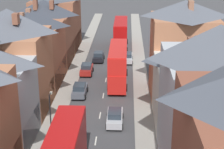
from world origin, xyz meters
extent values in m
cube|color=gray|center=(-5.10, 38.00, 0.07)|extent=(2.20, 104.00, 0.14)
cube|color=gray|center=(5.10, 38.00, 0.07)|extent=(2.20, 104.00, 0.14)
cube|color=silver|center=(0.00, 18.00, 0.01)|extent=(0.14, 1.80, 0.01)
cube|color=silver|center=(0.00, 24.00, 0.01)|extent=(0.14, 1.80, 0.01)
cube|color=silver|center=(0.00, 30.00, 0.01)|extent=(0.14, 1.80, 0.01)
cube|color=silver|center=(0.00, 36.00, 0.01)|extent=(0.14, 1.80, 0.01)
cube|color=silver|center=(0.00, 42.00, 0.01)|extent=(0.14, 1.80, 0.01)
cube|color=silver|center=(0.00, 48.00, 0.01)|extent=(0.14, 1.80, 0.01)
cube|color=silver|center=(0.00, 54.00, 0.01)|extent=(0.14, 1.80, 0.01)
cube|color=silver|center=(0.00, 60.00, 0.01)|extent=(0.14, 1.80, 0.01)
cube|color=silver|center=(0.00, 66.00, 0.01)|extent=(0.14, 1.80, 0.01)
cube|color=silver|center=(0.00, 72.00, 0.01)|extent=(0.14, 1.80, 0.01)
cube|color=silver|center=(0.00, 78.00, 0.01)|extent=(0.14, 1.80, 0.01)
cube|color=silver|center=(0.00, 84.00, 0.01)|extent=(0.14, 1.80, 0.01)
cube|color=navy|center=(-6.26, 17.23, 1.60)|extent=(0.12, 6.53, 3.20)
cube|color=#B2704C|center=(-10.20, 24.89, 4.80)|extent=(8.00, 8.23, 9.59)
cube|color=olive|center=(-6.26, 24.89, 1.60)|extent=(0.12, 7.57, 3.20)
pyramid|color=#565B66|center=(-10.20, 24.89, 10.93)|extent=(8.00, 8.23, 2.68)
cube|color=brown|center=(-8.74, 23.15, 11.50)|extent=(0.60, 0.90, 1.14)
cube|color=#A36042|center=(-10.20, 33.97, 4.22)|extent=(8.00, 9.93, 8.44)
cube|color=navy|center=(-6.26, 33.97, 1.60)|extent=(0.12, 9.14, 3.20)
pyramid|color=#383D47|center=(-10.20, 33.97, 9.52)|extent=(8.00, 9.93, 2.16)
cube|color=#99664C|center=(-10.76, 32.30, 10.02)|extent=(0.60, 0.90, 1.00)
cube|color=#99664C|center=(-10.18, 33.82, 10.16)|extent=(0.60, 0.90, 1.28)
cube|color=brown|center=(-10.20, 43.23, 4.10)|extent=(8.00, 8.58, 8.19)
cube|color=maroon|center=(-6.26, 43.23, 1.60)|extent=(0.12, 7.89, 3.20)
pyramid|color=#383D47|center=(-10.20, 43.23, 9.42)|extent=(8.00, 8.58, 2.44)
cube|color=brown|center=(-8.65, 41.83, 10.08)|extent=(0.60, 0.90, 1.32)
cube|color=brown|center=(-10.99, 41.03, 10.21)|extent=(0.60, 0.90, 1.59)
cube|color=brown|center=(-10.20, 52.79, 4.72)|extent=(8.00, 10.55, 9.44)
cube|color=maroon|center=(-6.26, 52.79, 1.60)|extent=(0.12, 9.71, 3.20)
cube|color=#ADB2B7|center=(10.20, 12.82, 5.19)|extent=(8.00, 11.13, 10.39)
pyramid|color=#565B66|center=(10.20, 12.82, 11.80)|extent=(8.00, 11.13, 2.82)
cube|color=beige|center=(10.20, 22.65, 3.55)|extent=(8.00, 8.53, 7.09)
cube|color=olive|center=(6.26, 22.65, 1.60)|extent=(0.12, 7.85, 3.20)
pyramid|color=#474C56|center=(10.20, 22.65, 8.55)|extent=(8.00, 8.53, 2.92)
cube|color=brown|center=(9.43, 21.17, 9.34)|extent=(0.60, 0.90, 1.58)
cube|color=#B2704C|center=(10.20, 30.88, 5.22)|extent=(8.00, 7.93, 10.45)
cube|color=black|center=(6.26, 30.88, 1.60)|extent=(0.12, 7.30, 3.20)
pyramid|color=#565B66|center=(10.20, 30.88, 11.45)|extent=(8.00, 7.93, 2.02)
cube|color=#99664C|center=(10.55, 29.23, 12.04)|extent=(0.60, 0.90, 1.18)
cube|color=red|center=(1.80, 34.75, 1.65)|extent=(2.44, 10.80, 2.50)
cube|color=red|center=(1.80, 34.75, 4.05)|extent=(2.44, 10.58, 2.30)
cube|color=red|center=(1.80, 34.75, 5.25)|extent=(2.39, 10.37, 0.10)
cube|color=#28333D|center=(1.80, 40.10, 1.85)|extent=(2.20, 0.10, 1.20)
cube|color=#28333D|center=(1.80, 40.10, 4.15)|extent=(2.20, 0.10, 1.10)
cube|color=#28333D|center=(0.61, 34.75, 1.90)|extent=(0.06, 9.18, 0.90)
cube|color=#28333D|center=(0.61, 34.75, 4.15)|extent=(0.06, 9.18, 0.90)
cube|color=yellow|center=(1.80, 40.10, 4.95)|extent=(1.34, 0.08, 0.32)
cylinder|color=black|center=(0.58, 38.10, 0.50)|extent=(0.30, 1.00, 1.00)
cylinder|color=black|center=(3.02, 38.10, 0.50)|extent=(0.30, 1.00, 1.00)
cylinder|color=black|center=(0.58, 31.78, 0.50)|extent=(0.30, 1.00, 1.00)
cylinder|color=black|center=(3.02, 31.78, 0.50)|extent=(0.30, 1.00, 1.00)
cube|color=#B70F0F|center=(1.80, 53.76, 1.65)|extent=(2.44, 10.80, 2.50)
cube|color=#B70F0F|center=(1.80, 53.76, 4.05)|extent=(2.44, 10.58, 2.30)
cube|color=#B70F0F|center=(1.80, 53.76, 5.25)|extent=(2.39, 10.37, 0.10)
cube|color=#28333D|center=(1.80, 59.11, 1.85)|extent=(2.20, 0.10, 1.20)
cube|color=#28333D|center=(1.80, 59.11, 4.15)|extent=(2.20, 0.10, 1.10)
cube|color=#28333D|center=(0.61, 53.76, 1.90)|extent=(0.06, 9.18, 0.90)
cube|color=#28333D|center=(0.61, 53.76, 4.15)|extent=(0.06, 9.18, 0.90)
cube|color=yellow|center=(1.80, 59.11, 4.95)|extent=(1.34, 0.08, 0.32)
cylinder|color=black|center=(0.58, 57.11, 0.50)|extent=(0.30, 1.00, 1.00)
cylinder|color=black|center=(3.02, 57.11, 0.50)|extent=(0.30, 1.00, 1.00)
cylinder|color=black|center=(0.58, 50.79, 0.50)|extent=(0.30, 1.00, 1.00)
cylinder|color=black|center=(3.02, 50.79, 0.50)|extent=(0.30, 1.00, 1.00)
cube|color=#B70F0F|center=(-1.80, 9.73, 4.05)|extent=(2.44, 10.58, 2.30)
cube|color=#B70F0F|center=(-1.80, 9.73, 5.25)|extent=(2.39, 10.37, 0.10)
cube|color=#28333D|center=(-1.80, 15.08, 1.85)|extent=(2.20, 0.10, 1.20)
cube|color=#28333D|center=(-1.80, 15.08, 4.15)|extent=(2.20, 0.10, 1.10)
cube|color=#28333D|center=(-2.99, 9.73, 4.15)|extent=(0.06, 9.18, 0.90)
cube|color=yellow|center=(-1.80, 15.08, 4.95)|extent=(1.34, 0.08, 0.32)
cube|color=maroon|center=(-3.10, 38.53, 0.69)|extent=(1.70, 4.11, 0.76)
cube|color=#28333D|center=(-3.10, 38.33, 1.37)|extent=(1.46, 2.06, 0.60)
cylinder|color=black|center=(-3.95, 39.81, 0.31)|extent=(0.20, 0.62, 0.62)
cylinder|color=black|center=(-2.25, 39.81, 0.31)|extent=(0.20, 0.62, 0.62)
cylinder|color=black|center=(-3.95, 37.26, 0.31)|extent=(0.20, 0.62, 0.62)
cylinder|color=black|center=(-2.25, 37.26, 0.31)|extent=(0.20, 0.62, 0.62)
cube|color=#B7BABF|center=(3.10, 44.94, 0.69)|extent=(1.70, 4.42, 0.76)
cube|color=#28333D|center=(3.10, 44.72, 1.37)|extent=(1.46, 2.21, 0.60)
cylinder|color=black|center=(2.25, 46.31, 0.31)|extent=(0.20, 0.62, 0.62)
cylinder|color=black|center=(3.95, 46.31, 0.31)|extent=(0.20, 0.62, 0.62)
cylinder|color=black|center=(2.25, 43.57, 0.31)|extent=(0.20, 0.62, 0.62)
cylinder|color=black|center=(3.95, 43.57, 0.31)|extent=(0.20, 0.62, 0.62)
cube|color=black|center=(-1.80, 45.31, 0.67)|extent=(1.70, 3.94, 0.72)
cube|color=#28333D|center=(-1.80, 45.11, 1.33)|extent=(1.46, 1.97, 0.60)
cylinder|color=black|center=(-2.65, 46.53, 0.31)|extent=(0.20, 0.62, 0.62)
cylinder|color=black|center=(-0.95, 46.53, 0.31)|extent=(0.20, 0.62, 0.62)
cylinder|color=black|center=(-2.65, 44.09, 0.31)|extent=(0.20, 0.62, 0.62)
cylinder|color=black|center=(-0.95, 44.09, 0.31)|extent=(0.20, 0.62, 0.62)
cube|color=#4C515B|center=(-3.10, 29.94, 0.67)|extent=(1.70, 4.24, 0.73)
cube|color=#28333D|center=(-3.10, 29.73, 1.34)|extent=(1.46, 2.12, 0.60)
cylinder|color=black|center=(-3.95, 31.25, 0.31)|extent=(0.20, 0.62, 0.62)
cylinder|color=black|center=(-2.25, 31.25, 0.31)|extent=(0.20, 0.62, 0.62)
cylinder|color=black|center=(-3.95, 28.63, 0.31)|extent=(0.20, 0.62, 0.62)
cylinder|color=black|center=(-2.25, 28.63, 0.31)|extent=(0.20, 0.62, 0.62)
cube|color=#B7BABF|center=(1.80, 22.00, 0.68)|extent=(1.70, 4.38, 0.74)
cube|color=#28333D|center=(1.80, 21.79, 1.35)|extent=(1.46, 2.19, 0.60)
cylinder|color=black|center=(0.95, 23.36, 0.31)|extent=(0.20, 0.62, 0.62)
cylinder|color=black|center=(2.65, 23.36, 0.31)|extent=(0.20, 0.62, 0.62)
cylinder|color=black|center=(0.95, 20.65, 0.31)|extent=(0.20, 0.62, 0.62)
cylinder|color=black|center=(2.65, 20.65, 0.31)|extent=(0.20, 0.62, 0.62)
cube|color=silver|center=(1.80, 63.91, 0.65)|extent=(1.70, 4.06, 0.68)
cube|color=#28333D|center=(1.80, 63.70, 1.29)|extent=(1.46, 2.03, 0.60)
cylinder|color=black|center=(0.95, 65.16, 0.31)|extent=(0.20, 0.62, 0.62)
cylinder|color=black|center=(2.65, 65.16, 0.31)|extent=(0.20, 0.62, 0.62)
cylinder|color=black|center=(0.95, 62.65, 0.31)|extent=(0.20, 0.62, 0.62)
cylinder|color=black|center=(2.65, 62.65, 0.31)|extent=(0.20, 0.62, 0.62)
cube|color=#4C515B|center=(-3.10, 20.12, 0.69)|extent=(1.70, 4.53, 0.75)
cube|color=#28333D|center=(-3.10, 19.89, 1.36)|extent=(1.46, 2.26, 0.60)
cylinder|color=black|center=(-3.95, 21.52, 0.31)|extent=(0.20, 0.62, 0.62)
cylinder|color=black|center=(-2.25, 21.52, 0.31)|extent=(0.20, 0.62, 0.62)
cylinder|color=black|center=(-3.95, 18.71, 0.31)|extent=(0.20, 0.62, 0.62)
cylinder|color=black|center=(-2.25, 18.71, 0.31)|extent=(0.20, 0.62, 0.62)
cylinder|color=black|center=(-4.25, 16.84, 2.75)|extent=(0.12, 0.12, 5.50)
cylinder|color=black|center=(-4.25, 17.29, 5.40)|extent=(0.08, 0.90, 0.08)
cube|color=beige|center=(-4.25, 17.74, 5.32)|extent=(0.20, 0.32, 0.20)
camera|label=1|loc=(3.07, -15.59, 19.04)|focal=60.00mm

